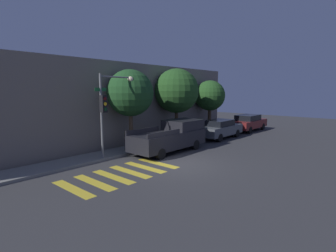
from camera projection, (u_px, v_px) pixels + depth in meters
name	position (u px, v px, depth m)	size (l,w,h in m)	color
ground_plane	(176.00, 164.00, 13.37)	(60.00, 60.00, 0.00)	#333335
sidewalk	(124.00, 151.00, 16.04)	(26.00, 1.78, 0.14)	slate
building_row	(85.00, 104.00, 18.48)	(26.00, 6.00, 5.59)	slate
crosswalk	(122.00, 174.00, 11.78)	(5.18, 2.60, 0.00)	gold
traffic_light_pole	(110.00, 100.00, 14.03)	(2.56, 0.56, 4.62)	slate
pickup_truck	(171.00, 136.00, 16.18)	(5.23, 1.96, 1.85)	black
sedan_near_corner	(220.00, 129.00, 20.53)	(4.35, 1.77, 1.46)	#4C5156
sedan_middle	(248.00, 122.00, 24.36)	(4.62, 1.83, 1.49)	maroon
tree_near_corner	(130.00, 93.00, 16.27)	(2.92, 2.92, 5.04)	brown
tree_midblock	(177.00, 91.00, 19.62)	(3.32, 3.32, 5.36)	#42301E
tree_far_end	(210.00, 96.00, 23.11)	(2.67, 2.67, 4.62)	#4C3823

